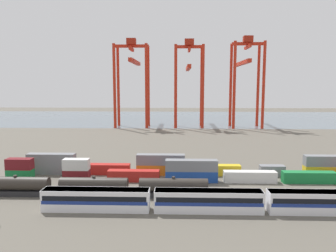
{
  "coord_description": "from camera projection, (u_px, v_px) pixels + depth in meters",
  "views": [
    {
      "loc": [
        -1.73,
        -74.5,
        22.31
      ],
      "look_at": [
        -5.25,
        32.15,
        8.9
      ],
      "focal_mm": 34.45,
      "sensor_mm": 36.0,
      "label": 1
    }
  ],
  "objects": [
    {
      "name": "passenger_train",
      "position": [
        208.0,
        200.0,
        57.16
      ],
      "size": [
        59.33,
        3.14,
        3.9
      ],
      "color": "silver",
      "rests_on": "ground_plane"
    },
    {
      "name": "shipping_container_2",
      "position": [
        77.0,
        175.0,
        76.07
      ],
      "size": [
        6.04,
        2.44,
        2.6
      ],
      "primitive_type": "cube",
      "color": "maroon",
      "rests_on": "ground_plane"
    },
    {
      "name": "shipping_container_17",
      "position": [
        329.0,
        171.0,
        79.71
      ],
      "size": [
        12.1,
        2.44,
        2.6
      ],
      "primitive_type": "cube",
      "color": "gold",
      "rests_on": "ground_plane"
    },
    {
      "name": "harbour_water",
      "position": [
        181.0,
        118.0,
        222.6
      ],
      "size": [
        400.0,
        110.0,
        0.01
      ],
      "primitive_type": "cube",
      "color": "slate",
      "rests_on": "ground_plane"
    },
    {
      "name": "shipping_container_0",
      "position": [
        20.0,
        175.0,
        76.51
      ],
      "size": [
        6.04,
        2.44,
        2.6
      ],
      "primitive_type": "cube",
      "color": "#197538",
      "rests_on": "ground_plane"
    },
    {
      "name": "shipping_container_12",
      "position": [
        106.0,
        169.0,
        81.53
      ],
      "size": [
        12.1,
        2.44,
        2.6
      ],
      "primitive_type": "cube",
      "color": "#AD211C",
      "rests_on": "ground_plane"
    },
    {
      "name": "shipping_container_10",
      "position": [
        52.0,
        169.0,
        81.99
      ],
      "size": [
        12.1,
        2.44,
        2.6
      ],
      "primitive_type": "cube",
      "color": "slate",
      "rests_on": "ground_plane"
    },
    {
      "name": "shipping_container_6",
      "position": [
        191.0,
        165.0,
        74.86
      ],
      "size": [
        12.1,
        2.44,
        2.6
      ],
      "primitive_type": "cube",
      "color": "slate",
      "rests_on": "shipping_container_5"
    },
    {
      "name": "gantry_crane_east",
      "position": [
        246.0,
        72.0,
        173.56
      ],
      "size": [
        16.53,
        41.67,
        48.02
      ],
      "color": "red",
      "rests_on": "ground_plane"
    },
    {
      "name": "shipping_container_11",
      "position": [
        51.0,
        159.0,
        81.66
      ],
      "size": [
        12.1,
        2.44,
        2.6
      ],
      "primitive_type": "cube",
      "color": "slate",
      "rests_on": "shipping_container_10"
    },
    {
      "name": "shipping_container_13",
      "position": [
        161.0,
        170.0,
        81.08
      ],
      "size": [
        12.1,
        2.44,
        2.6
      ],
      "primitive_type": "cube",
      "color": "orange",
      "rests_on": "ground_plane"
    },
    {
      "name": "freight_tank_row",
      "position": [
        94.0,
        187.0,
        65.32
      ],
      "size": [
        46.08,
        2.71,
        4.17
      ],
      "color": "#232326",
      "rests_on": "ground_plane"
    },
    {
      "name": "gantry_crane_central",
      "position": [
        189.0,
        75.0,
        174.34
      ],
      "size": [
        15.71,
        38.05,
        46.62
      ],
      "color": "red",
      "rests_on": "ground_plane"
    },
    {
      "name": "shipping_container_4",
      "position": [
        134.0,
        176.0,
        75.62
      ],
      "size": [
        12.1,
        2.44,
        2.6
      ],
      "primitive_type": "cube",
      "color": "#AD211C",
      "rests_on": "ground_plane"
    },
    {
      "name": "shipping_container_14",
      "position": [
        161.0,
        159.0,
        80.75
      ],
      "size": [
        12.1,
        2.44,
        2.6
      ],
      "primitive_type": "cube",
      "color": "slate",
      "rests_on": "shipping_container_13"
    },
    {
      "name": "shipping_container_18",
      "position": [
        329.0,
        161.0,
        79.39
      ],
      "size": [
        12.1,
        2.44,
        2.6
      ],
      "primitive_type": "cube",
      "color": "slate",
      "rests_on": "shipping_container_17"
    },
    {
      "name": "shipping_container_8",
      "position": [
        309.0,
        177.0,
        74.29
      ],
      "size": [
        12.1,
        2.44,
        2.6
      ],
      "primitive_type": "cube",
      "color": "#197538",
      "rests_on": "ground_plane"
    },
    {
      "name": "shipping_container_7",
      "position": [
        250.0,
        177.0,
        74.74
      ],
      "size": [
        12.1,
        2.44,
        2.6
      ],
      "primitive_type": "cube",
      "color": "silver",
      "rests_on": "ground_plane"
    },
    {
      "name": "shipping_container_5",
      "position": [
        191.0,
        176.0,
        75.18
      ],
      "size": [
        12.1,
        2.44,
        2.6
      ],
      "primitive_type": "cube",
      "color": "#1C4299",
      "rests_on": "ground_plane"
    },
    {
      "name": "shipping_container_3",
      "position": [
        76.0,
        164.0,
        75.74
      ],
      "size": [
        6.04,
        2.44,
        2.6
      ],
      "primitive_type": "cube",
      "color": "silver",
      "rests_on": "shipping_container_2"
    },
    {
      "name": "shipping_container_1",
      "position": [
        20.0,
        164.0,
        76.19
      ],
      "size": [
        6.04,
        2.44,
        2.6
      ],
      "primitive_type": "cube",
      "color": "maroon",
      "rests_on": "shipping_container_0"
    },
    {
      "name": "shipping_container_16",
      "position": [
        272.0,
        171.0,
        80.17
      ],
      "size": [
        6.04,
        2.44,
        2.6
      ],
      "primitive_type": "cube",
      "color": "slate",
      "rests_on": "ground_plane"
    },
    {
      "name": "ground_plane",
      "position": [
        183.0,
        148.0,
        116.27
      ],
      "size": [
        420.0,
        420.0,
        0.0
      ],
      "primitive_type": "plane",
      "color": "#5B564C"
    },
    {
      "name": "gantry_crane_west",
      "position": [
        133.0,
        73.0,
        175.07
      ],
      "size": [
        18.33,
        37.97,
        47.08
      ],
      "color": "red",
      "rests_on": "ground_plane"
    },
    {
      "name": "shipping_container_15",
      "position": [
        216.0,
        170.0,
        80.62
      ],
      "size": [
        12.1,
        2.44,
        2.6
      ],
      "primitive_type": "cube",
      "color": "gold",
      "rests_on": "ground_plane"
    }
  ]
}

